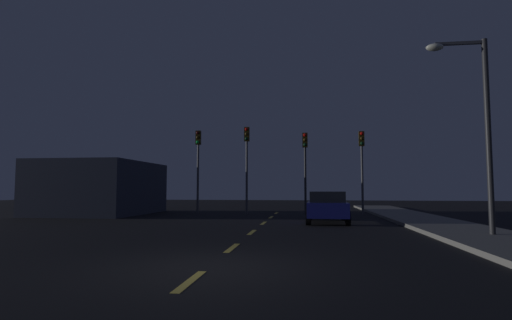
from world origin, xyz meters
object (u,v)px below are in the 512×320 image
Objects in this scene: traffic_signal_center_right at (305,157)px; traffic_signal_far_right at (362,156)px; traffic_signal_center_left at (247,153)px; street_lamp_right at (477,115)px; traffic_signal_far_left at (198,156)px; car_stopped_ahead at (327,207)px.

traffic_signal_far_right is at bearing 0.00° from traffic_signal_center_right.
traffic_signal_center_left is 14.27m from street_lamp_right.
traffic_signal_far_left reaches higher than traffic_signal_far_right.
street_lamp_right reaches higher than car_stopped_ahead.
car_stopped_ahead is (1.03, -5.53, -2.78)m from traffic_signal_center_right.
traffic_signal_far_right is (3.42, 0.00, 0.02)m from traffic_signal_center_right.
traffic_signal_far_left is 16.49m from street_lamp_right.
traffic_signal_far_right is at bearing 66.67° from car_stopped_ahead.
traffic_signal_center_left is (3.15, 0.00, 0.11)m from traffic_signal_far_left.
street_lamp_right is (9.23, -10.89, 0.15)m from traffic_signal_center_left.
traffic_signal_center_right is at bearing -0.01° from traffic_signal_center_left.
traffic_signal_center_left is 3.66m from traffic_signal_center_right.
traffic_signal_center_right is 3.42m from traffic_signal_far_right.
street_lamp_right is at bearing -49.68° from car_stopped_ahead.
traffic_signal_center_left is 1.09× the size of traffic_signal_center_right.
car_stopped_ahead is at bearing -79.46° from traffic_signal_center_right.
traffic_signal_center_right reaches higher than car_stopped_ahead.
traffic_signal_center_right is (6.81, -0.00, -0.17)m from traffic_signal_far_left.
traffic_signal_center_right is at bearing -0.00° from traffic_signal_far_left.
traffic_signal_far_right is 6.64m from car_stopped_ahead.
traffic_signal_far_left is 10.03m from car_stopped_ahead.
traffic_signal_far_left is 1.05× the size of traffic_signal_far_right.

